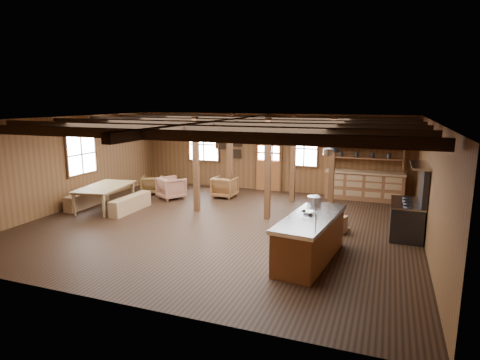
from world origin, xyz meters
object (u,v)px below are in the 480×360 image
(kitchen_island, at_px, (310,238))
(commercial_range, at_px, (409,213))
(armchair_a, at_px, (152,185))
(armchair_c, at_px, (171,188))
(armchair_b, at_px, (225,187))
(dining_table, at_px, (107,197))

(kitchen_island, height_order, commercial_range, commercial_range)
(armchair_a, relative_size, armchair_c, 0.85)
(commercial_range, relative_size, armchair_b, 2.33)
(kitchen_island, height_order, armchair_a, kitchen_island)
(kitchen_island, distance_m, commercial_range, 3.03)
(armchair_a, relative_size, armchair_b, 0.89)
(dining_table, distance_m, armchair_b, 3.86)
(dining_table, relative_size, armchair_a, 2.93)
(kitchen_island, relative_size, armchair_c, 3.21)
(kitchen_island, height_order, dining_table, kitchen_island)
(dining_table, xyz_separation_m, armchair_b, (2.81, 2.64, -0.00))
(armchair_c, bearing_deg, kitchen_island, 178.34)
(dining_table, height_order, armchair_c, armchair_c)
(commercial_range, bearing_deg, armchair_c, 169.41)
(kitchen_island, bearing_deg, armchair_a, 154.48)
(commercial_range, relative_size, armchair_c, 2.23)
(commercial_range, height_order, armchair_a, commercial_range)
(kitchen_island, xyz_separation_m, dining_table, (-6.59, 1.86, -0.12))
(dining_table, bearing_deg, commercial_range, -95.89)
(armchair_b, bearing_deg, armchair_c, 27.73)
(kitchen_island, height_order, armchair_c, kitchen_island)
(armchair_a, distance_m, armchair_c, 1.11)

